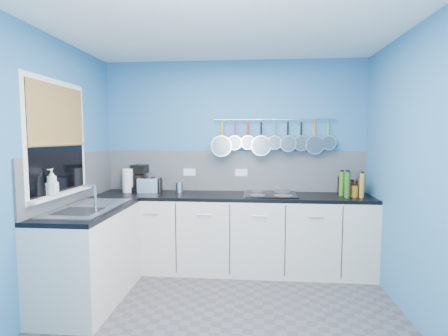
# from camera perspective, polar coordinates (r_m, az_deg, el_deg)

# --- Properties ---
(floor) EXTENTS (3.20, 3.00, 0.02)m
(floor) POSITION_cam_1_polar(r_m,az_deg,el_deg) (3.24, -0.32, -24.10)
(floor) COLOR #47474C
(floor) RESTS_ON ground
(ceiling) EXTENTS (3.20, 3.00, 0.02)m
(ceiling) POSITION_cam_1_polar(r_m,az_deg,el_deg) (2.98, -0.34, 23.51)
(ceiling) COLOR white
(ceiling) RESTS_ON ground
(wall_back) EXTENTS (3.20, 0.02, 2.50)m
(wall_back) POSITION_cam_1_polar(r_m,az_deg,el_deg) (4.34, 1.54, 0.88)
(wall_back) COLOR teal
(wall_back) RESTS_ON ground
(wall_front) EXTENTS (3.20, 0.02, 2.50)m
(wall_front) POSITION_cam_1_polar(r_m,az_deg,el_deg) (1.37, -6.35, -8.37)
(wall_front) COLOR teal
(wall_front) RESTS_ON ground
(wall_left) EXTENTS (0.02, 3.00, 2.50)m
(wall_left) POSITION_cam_1_polar(r_m,az_deg,el_deg) (3.40, -28.49, -0.91)
(wall_left) COLOR teal
(wall_left) RESTS_ON ground
(wall_right) EXTENTS (0.02, 3.00, 2.50)m
(wall_right) POSITION_cam_1_polar(r_m,az_deg,el_deg) (3.13, 30.43, -1.44)
(wall_right) COLOR teal
(wall_right) RESTS_ON ground
(backsplash_back) EXTENTS (3.20, 0.02, 0.50)m
(backsplash_back) POSITION_cam_1_polar(r_m,az_deg,el_deg) (4.33, 1.52, -0.46)
(backsplash_back) COLOR gray
(backsplash_back) RESTS_ON wall_back
(backsplash_left) EXTENTS (0.02, 1.80, 0.50)m
(backsplash_left) POSITION_cam_1_polar(r_m,az_deg,el_deg) (3.91, -23.30, -1.48)
(backsplash_left) COLOR gray
(backsplash_left) RESTS_ON wall_left
(cabinet_run_back) EXTENTS (3.20, 0.60, 0.86)m
(cabinet_run_back) POSITION_cam_1_polar(r_m,az_deg,el_deg) (4.18, 1.25, -10.72)
(cabinet_run_back) COLOR beige
(cabinet_run_back) RESTS_ON ground
(worktop_back) EXTENTS (3.20, 0.60, 0.04)m
(worktop_back) POSITION_cam_1_polar(r_m,az_deg,el_deg) (4.08, 1.26, -4.63)
(worktop_back) COLOR black
(worktop_back) RESTS_ON cabinet_run_back
(cabinet_run_left) EXTENTS (0.60, 1.20, 0.86)m
(cabinet_run_left) POSITION_cam_1_polar(r_m,az_deg,el_deg) (3.67, -21.11, -13.35)
(cabinet_run_left) COLOR beige
(cabinet_run_left) RESTS_ON ground
(worktop_left) EXTENTS (0.60, 1.20, 0.04)m
(worktop_left) POSITION_cam_1_polar(r_m,az_deg,el_deg) (3.55, -21.34, -6.44)
(worktop_left) COLOR black
(worktop_left) RESTS_ON cabinet_run_left
(window_frame) EXTENTS (0.01, 1.00, 1.10)m
(window_frame) POSITION_cam_1_polar(r_m,az_deg,el_deg) (3.62, -25.60, 4.30)
(window_frame) COLOR white
(window_frame) RESTS_ON wall_left
(window_glass) EXTENTS (0.01, 0.90, 1.00)m
(window_glass) POSITION_cam_1_polar(r_m,az_deg,el_deg) (3.61, -25.53, 4.30)
(window_glass) COLOR black
(window_glass) RESTS_ON wall_left
(bamboo_blind) EXTENTS (0.01, 0.90, 0.55)m
(bamboo_blind) POSITION_cam_1_polar(r_m,az_deg,el_deg) (3.62, -25.56, 7.87)
(bamboo_blind) COLOR olive
(bamboo_blind) RESTS_ON wall_left
(window_sill) EXTENTS (0.10, 0.98, 0.03)m
(window_sill) POSITION_cam_1_polar(r_m,az_deg,el_deg) (3.64, -24.95, -3.81)
(window_sill) COLOR white
(window_sill) RESTS_ON wall_left
(sink_unit) EXTENTS (0.50, 0.95, 0.01)m
(sink_unit) POSITION_cam_1_polar(r_m,az_deg,el_deg) (3.55, -21.36, -6.06)
(sink_unit) COLOR silver
(sink_unit) RESTS_ON worktop_left
(mixer_tap) EXTENTS (0.12, 0.08, 0.26)m
(mixer_tap) POSITION_cam_1_polar(r_m,az_deg,el_deg) (3.30, -20.32, -4.63)
(mixer_tap) COLOR silver
(mixer_tap) RESTS_ON worktop_left
(socket_left) EXTENTS (0.15, 0.01, 0.09)m
(socket_left) POSITION_cam_1_polar(r_m,az_deg,el_deg) (4.39, -5.68, -0.68)
(socket_left) COLOR white
(socket_left) RESTS_ON backsplash_back
(socket_right) EXTENTS (0.15, 0.01, 0.09)m
(socket_right) POSITION_cam_1_polar(r_m,az_deg,el_deg) (4.31, 2.84, -0.76)
(socket_right) COLOR white
(socket_right) RESTS_ON backsplash_back
(pot_rail) EXTENTS (1.45, 0.02, 0.02)m
(pot_rail) POSITION_cam_1_polar(r_m,az_deg,el_deg) (4.28, 8.28, 7.87)
(pot_rail) COLOR silver
(pot_rail) RESTS_ON wall_back
(soap_bottle_a) EXTENTS (0.11, 0.11, 0.24)m
(soap_bottle_a) POSITION_cam_1_polar(r_m,az_deg,el_deg) (3.45, -26.35, -2.08)
(soap_bottle_a) COLOR white
(soap_bottle_a) RESTS_ON window_sill
(soap_bottle_b) EXTENTS (0.08, 0.08, 0.17)m
(soap_bottle_b) POSITION_cam_1_polar(r_m,az_deg,el_deg) (3.46, -26.29, -2.62)
(soap_bottle_b) COLOR white
(soap_bottle_b) RESTS_ON window_sill
(paper_towel) EXTENTS (0.16, 0.16, 0.29)m
(paper_towel) POSITION_cam_1_polar(r_m,az_deg,el_deg) (4.39, -15.48, -1.98)
(paper_towel) COLOR white
(paper_towel) RESTS_ON worktop_back
(coffee_maker) EXTENTS (0.20, 0.22, 0.33)m
(coffee_maker) POSITION_cam_1_polar(r_m,az_deg,el_deg) (4.40, -13.72, -1.64)
(coffee_maker) COLOR black
(coffee_maker) RESTS_ON worktop_back
(toaster) EXTENTS (0.29, 0.20, 0.17)m
(toaster) POSITION_cam_1_polar(r_m,az_deg,el_deg) (4.33, -12.16, -2.76)
(toaster) COLOR silver
(toaster) RESTS_ON worktop_back
(canister) EXTENTS (0.10, 0.10, 0.13)m
(canister) POSITION_cam_1_polar(r_m,az_deg,el_deg) (4.24, -7.29, -3.16)
(canister) COLOR silver
(canister) RESTS_ON worktop_back
(hob) EXTENTS (0.61, 0.53, 0.01)m
(hob) POSITION_cam_1_polar(r_m,az_deg,el_deg) (4.11, 7.53, -4.24)
(hob) COLOR black
(hob) RESTS_ON worktop_back
(pan_0) EXTENTS (0.26, 0.13, 0.45)m
(pan_0) POSITION_cam_1_polar(r_m,az_deg,el_deg) (4.27, -0.32, 4.91)
(pan_0) COLOR silver
(pan_0) RESTS_ON pot_rail
(pan_1) EXTENTS (0.18, 0.11, 0.37)m
(pan_1) POSITION_cam_1_polar(r_m,az_deg,el_deg) (4.26, 1.82, 5.45)
(pan_1) COLOR silver
(pan_1) RESTS_ON pot_rail
(pan_2) EXTENTS (0.17, 0.10, 0.36)m
(pan_2) POSITION_cam_1_polar(r_m,az_deg,el_deg) (4.25, 3.96, 5.48)
(pan_2) COLOR silver
(pan_2) RESTS_ON pot_rail
(pan_3) EXTENTS (0.25, 0.10, 0.44)m
(pan_3) POSITION_cam_1_polar(r_m,az_deg,el_deg) (4.25, 6.10, 4.96)
(pan_3) COLOR silver
(pan_3) RESTS_ON pot_rail
(pan_4) EXTENTS (0.17, 0.10, 0.36)m
(pan_4) POSITION_cam_1_polar(r_m,az_deg,el_deg) (4.26, 8.25, 5.44)
(pan_4) COLOR silver
(pan_4) RESTS_ON pot_rail
(pan_5) EXTENTS (0.20, 0.12, 0.39)m
(pan_5) POSITION_cam_1_polar(r_m,az_deg,el_deg) (4.27, 10.39, 5.25)
(pan_5) COLOR silver
(pan_5) RESTS_ON pot_rail
(pan_6) EXTENTS (0.19, 0.07, 0.38)m
(pan_6) POSITION_cam_1_polar(r_m,az_deg,el_deg) (4.29, 12.51, 5.26)
(pan_6) COLOR silver
(pan_6) RESTS_ON pot_rail
(pan_7) EXTENTS (0.23, 0.08, 0.42)m
(pan_7) POSITION_cam_1_polar(r_m,az_deg,el_deg) (4.31, 14.60, 4.95)
(pan_7) COLOR silver
(pan_7) RESTS_ON pot_rail
(pan_8) EXTENTS (0.18, 0.08, 0.37)m
(pan_8) POSITION_cam_1_polar(r_m,az_deg,el_deg) (4.34, 16.68, 5.24)
(pan_8) COLOR silver
(pan_8) RESTS_ON pot_rail
(condiment_0) EXTENTS (0.06, 0.06, 0.16)m
(condiment_0) POSITION_cam_1_polar(r_m,az_deg,el_deg) (4.36, 21.07, -3.01)
(condiment_0) COLOR black
(condiment_0) RESTS_ON worktop_back
(condiment_1) EXTENTS (0.07, 0.07, 0.14)m
(condiment_1) POSITION_cam_1_polar(r_m,az_deg,el_deg) (4.33, 19.77, -3.13)
(condiment_1) COLOR brown
(condiment_1) RESTS_ON worktop_back
(condiment_2) EXTENTS (0.07, 0.07, 0.20)m
(condiment_2) POSITION_cam_1_polar(r_m,az_deg,el_deg) (4.28, 18.56, -2.80)
(condiment_2) COLOR black
(condiment_2) RESTS_ON worktop_back
(condiment_3) EXTENTS (0.07, 0.07, 0.21)m
(condiment_3) POSITION_cam_1_polar(r_m,az_deg,el_deg) (4.25, 21.48, -2.89)
(condiment_3) COLOR brown
(condiment_3) RESTS_ON worktop_back
(condiment_4) EXTENTS (0.06, 0.06, 0.17)m
(condiment_4) POSITION_cam_1_polar(r_m,az_deg,el_deg) (4.21, 20.15, -3.18)
(condiment_4) COLOR #4C190C
(condiment_4) RESTS_ON worktop_back
(condiment_5) EXTENTS (0.06, 0.06, 0.27)m
(condiment_5) POSITION_cam_1_polar(r_m,az_deg,el_deg) (4.20, 18.70, -2.45)
(condiment_5) COLOR #3F721E
(condiment_5) RESTS_ON worktop_back
(condiment_6) EXTENTS (0.05, 0.05, 0.27)m
(condiment_6) POSITION_cam_1_polar(r_m,az_deg,el_deg) (4.14, 21.64, -2.67)
(condiment_6) COLOR olive
(condiment_6) RESTS_ON worktop_back
(condiment_7) EXTENTS (0.07, 0.07, 0.13)m
(condiment_7) POSITION_cam_1_polar(r_m,az_deg,el_deg) (4.15, 20.62, -3.60)
(condiment_7) COLOR #8C5914
(condiment_7) RESTS_ON worktop_back
(condiment_8) EXTENTS (0.06, 0.06, 0.29)m
(condiment_8) POSITION_cam_1_polar(r_m,az_deg,el_deg) (4.08, 19.53, -2.60)
(condiment_8) COLOR #265919
(condiment_8) RESTS_ON worktop_back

